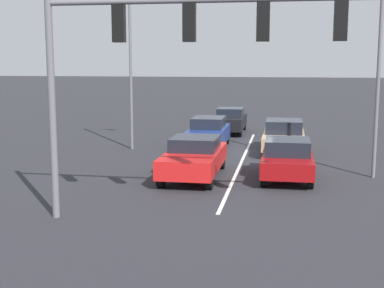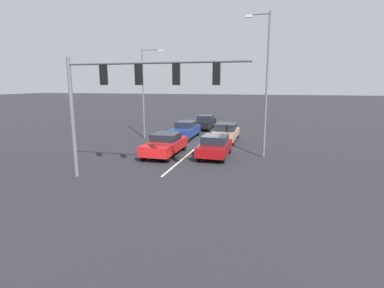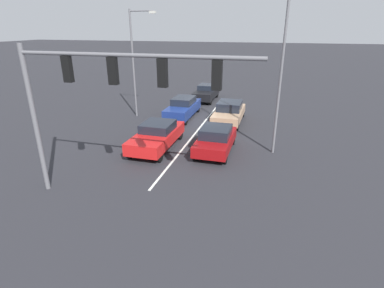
{
  "view_description": "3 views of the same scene",
  "coord_description": "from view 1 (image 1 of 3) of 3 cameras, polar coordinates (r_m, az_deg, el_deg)",
  "views": [
    {
      "loc": [
        -1.81,
        25.38,
        4.3
      ],
      "look_at": [
        1.38,
        7.2,
        1.43
      ],
      "focal_mm": 50.0,
      "sensor_mm": 36.0,
      "label": 1
    },
    {
      "loc": [
        -5.46,
        25.11,
        4.82
      ],
      "look_at": [
        -0.66,
        6.99,
        1.07
      ],
      "focal_mm": 28.0,
      "sensor_mm": 36.0,
      "label": 2
    },
    {
      "loc": [
        -4.89,
        21.36,
        6.71
      ],
      "look_at": [
        -1.06,
        7.65,
        1.09
      ],
      "focal_mm": 28.0,
      "sensor_mm": 36.0,
      "label": 3
    }
  ],
  "objects": [
    {
      "name": "ground_plane",
      "position": [
        25.81,
        5.8,
        -0.79
      ],
      "size": [
        240.0,
        240.0,
        0.0
      ],
      "primitive_type": "plane",
      "color": "#28282D"
    },
    {
      "name": "lane_stripe_left_divider",
      "position": [
        23.42,
        5.36,
        -1.76
      ],
      "size": [
        0.12,
        16.86,
        0.01
      ],
      "primitive_type": "cube",
      "color": "silver",
      "rests_on": "ground_plane"
    },
    {
      "name": "car_red_midlane_front",
      "position": [
        19.9,
        0.22,
        -1.38
      ],
      "size": [
        1.94,
        4.75,
        1.5
      ],
      "color": "red",
      "rests_on": "ground_plane"
    },
    {
      "name": "car_maroon_leftlane_front",
      "position": [
        19.93,
        10.13,
        -1.54
      ],
      "size": [
        1.82,
        4.03,
        1.48
      ],
      "color": "maroon",
      "rests_on": "ground_plane"
    },
    {
      "name": "car_navy_midlane_second",
      "position": [
        26.29,
        1.72,
        1.16
      ],
      "size": [
        1.73,
        4.75,
        1.56
      ],
      "color": "navy",
      "rests_on": "ground_plane"
    },
    {
      "name": "car_tan_leftlane_second",
      "position": [
        25.71,
        9.75,
        0.85
      ],
      "size": [
        1.91,
        4.57,
        1.53
      ],
      "color": "tan",
      "rests_on": "ground_plane"
    },
    {
      "name": "car_black_midlane_third",
      "position": [
        32.32,
        4.07,
        2.54
      ],
      "size": [
        1.75,
        4.34,
        1.48
      ],
      "color": "black",
      "rests_on": "ground_plane"
    },
    {
      "name": "traffic_signal_gantry",
      "position": [
        13.88,
        -2.7,
        10.45
      ],
      "size": [
        9.08,
        0.37,
        6.13
      ],
      "color": "slate",
      "rests_on": "ground_plane"
    },
    {
      "name": "street_lamp_right_shoulder",
      "position": [
        26.17,
        -6.09,
        9.36
      ],
      "size": [
        2.05,
        0.24,
        7.86
      ],
      "color": "slate",
      "rests_on": "ground_plane"
    },
    {
      "name": "street_lamp_left_shoulder",
      "position": [
        20.63,
        19.08,
        10.84
      ],
      "size": [
        1.58,
        0.24,
        9.23
      ],
      "color": "slate",
      "rests_on": "ground_plane"
    }
  ]
}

